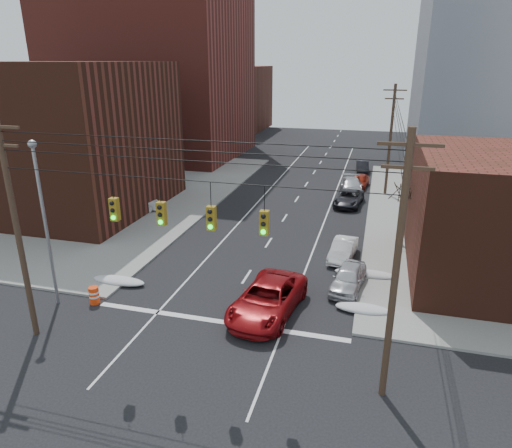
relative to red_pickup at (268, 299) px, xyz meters
The scene contains 27 objects.
ground 8.39m from the red_pickup, 106.43° to the right, with size 160.00×160.00×0.00m, color black.
sidewalk_nw 34.98m from the red_pickup, 147.09° to the left, with size 40.00×40.00×0.15m, color gray.
building_brick_tall 49.94m from the red_pickup, 123.38° to the left, with size 24.00×20.00×30.00m, color maroon.
building_brick_near 28.65m from the red_pickup, 150.11° to the left, with size 20.00×16.00×13.00m, color #4A2216.
building_brick_far 72.02m from the red_pickup, 113.25° to the left, with size 22.00×18.00×12.00m, color #4A2216.
building_glass 66.44m from the red_pickup, 70.76° to the left, with size 20.00×18.00×22.00m, color gray.
utility_pole_left 12.92m from the red_pickup, 155.28° to the right, with size 2.20×0.28×11.00m.
utility_pole_right 9.31m from the red_pickup, 39.15° to the right, with size 2.20×0.28×11.00m.
utility_pole_far 27.16m from the red_pickup, 76.71° to the left, with size 2.20×0.28×11.00m.
traffic_signals 8.36m from the red_pickup, 114.22° to the right, with size 17.00×0.42×2.02m.
street_light 12.89m from the red_pickup, behind, with size 0.44×0.44×9.32m.
bare_tree 14.08m from the red_pickup, 58.94° to the left, with size 2.09×2.20×4.93m.
snow_nw 9.83m from the red_pickup, behind, with size 3.50×1.08×0.42m, color silver.
snow_ne 5.30m from the red_pickup, 16.57° to the left, with size 3.00×1.08×0.42m, color silver.
snow_east_far 7.87m from the red_pickup, 49.96° to the left, with size 4.00×1.08×0.42m, color silver.
red_pickup is the anchor object (origin of this frame).
parked_car_a 5.71m from the red_pickup, 44.95° to the left, with size 1.73×4.29×1.46m, color #BCBCC1.
parked_car_b 9.14m from the red_pickup, 68.58° to the left, with size 1.44×4.12×1.36m, color silver.
parked_car_c 21.44m from the red_pickup, 82.59° to the left, with size 2.34×5.08×1.41m, color black.
parked_car_d 25.53m from the red_pickup, 83.84° to the left, with size 2.20×5.40×1.57m, color #B2B2B7.
parked_car_e 28.51m from the red_pickup, 83.12° to the left, with size 1.66×4.13×1.41m, color maroon.
parked_car_f 35.99m from the red_pickup, 84.65° to the left, with size 1.43×4.10×1.35m, color black.
lot_car_a 21.03m from the red_pickup, 138.44° to the left, with size 1.45×4.15×1.37m, color silver.
lot_car_b 25.74m from the red_pickup, 133.93° to the left, with size 2.27×4.92×1.37m, color #A9AAAE.
lot_car_c 24.33m from the red_pickup, 153.18° to the left, with size 2.15×5.28×1.53m, color black.
lot_car_d 29.51m from the red_pickup, 130.93° to the left, with size 1.57×3.91×1.33m, color #A3A3A7.
construction_barrel 9.91m from the red_pickup, behind, with size 0.69×0.69×1.01m.
Camera 1 is at (7.47, -13.31, 13.10)m, focal length 32.00 mm.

